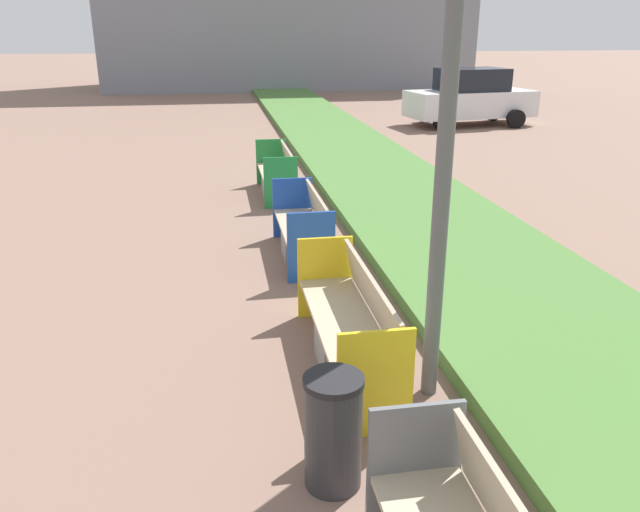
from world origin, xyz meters
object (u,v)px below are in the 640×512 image
bench_yellow_frame (350,330)px  bench_blue_frame (303,233)px  bench_green_frame (278,177)px  litter_bin (333,431)px  parked_car_distant (470,98)px

bench_yellow_frame → bench_blue_frame: size_ratio=1.19×
bench_blue_frame → bench_green_frame: 3.60m
litter_bin → bench_yellow_frame: bearing=73.9°
bench_blue_frame → litter_bin: bench_blue_frame is taller
parked_car_distant → bench_yellow_frame: bearing=-123.9°
bench_green_frame → bench_yellow_frame: bearing=-90.0°
bench_blue_frame → parked_car_distant: (7.36, 11.90, 0.55)m
bench_green_frame → litter_bin: (-0.47, -8.36, 0.07)m
bench_yellow_frame → parked_car_distant: parked_car_distant is taller
bench_green_frame → bench_blue_frame: bearing=-90.0°
bench_blue_frame → litter_bin: (-0.47, -4.76, 0.08)m
bench_yellow_frame → bench_green_frame: bearing=90.0°
bench_blue_frame → bench_green_frame: bearing=90.0°
bench_blue_frame → bench_green_frame: same height
bench_blue_frame → parked_car_distant: 14.01m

